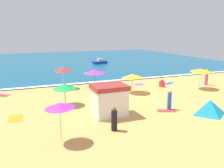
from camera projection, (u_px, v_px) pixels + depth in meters
name	position (u px, v px, depth m)	size (l,w,h in m)	color
ground_plane	(120.00, 95.00, 23.84)	(60.00, 60.00, 0.00)	#E0A856
ocean_water	(65.00, 61.00, 49.18)	(60.00, 44.00, 0.10)	#0F567A
wave_breaker_foam	(99.00, 82.00, 29.52)	(57.00, 0.70, 0.01)	white
lifeguard_cabana	(109.00, 100.00, 17.86)	(2.52, 2.10, 2.35)	white
beach_umbrella_0	(94.00, 72.00, 25.53)	(2.92, 2.92, 2.13)	#4C3823
beach_umbrella_1	(63.00, 69.00, 26.02)	(2.06, 2.04, 2.40)	silver
beach_umbrella_2	(60.00, 106.00, 13.32)	(1.69, 1.68, 2.37)	silver
beach_umbrella_3	(65.00, 86.00, 20.18)	(2.73, 2.74, 1.94)	#4C3823
beach_umbrella_4	(201.00, 70.00, 25.87)	(2.83, 2.84, 2.27)	silver
beach_umbrella_6	(132.00, 76.00, 24.29)	(2.95, 2.96, 1.99)	#4C3823
beach_tent	(210.00, 107.00, 18.16)	(2.28, 2.09, 1.14)	#1999D8
beachgoer_0	(162.00, 84.00, 27.19)	(0.63, 0.63, 0.87)	red
beachgoer_3	(114.00, 120.00, 15.19)	(0.42, 0.42, 1.56)	black
beachgoer_4	(169.00, 100.00, 19.31)	(0.46, 0.46, 1.62)	blue
beachgoer_5	(206.00, 78.00, 27.95)	(0.52, 0.52, 1.88)	#D84CA5
beach_towel_0	(169.00, 83.00, 28.93)	(1.84, 1.38, 0.01)	blue
beach_towel_1	(167.00, 111.00, 19.08)	(1.64, 1.21, 0.01)	red
beach_towel_2	(1.00, 95.00, 23.62)	(1.92, 1.73, 0.01)	red
beach_towel_3	(15.00, 118.00, 17.49)	(1.06, 1.64, 0.01)	orange
beach_towel_4	(139.00, 84.00, 28.41)	(1.35, 1.42, 0.01)	#D84CA5
small_boat_0	(100.00, 62.00, 45.69)	(2.82, 1.63, 0.97)	navy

